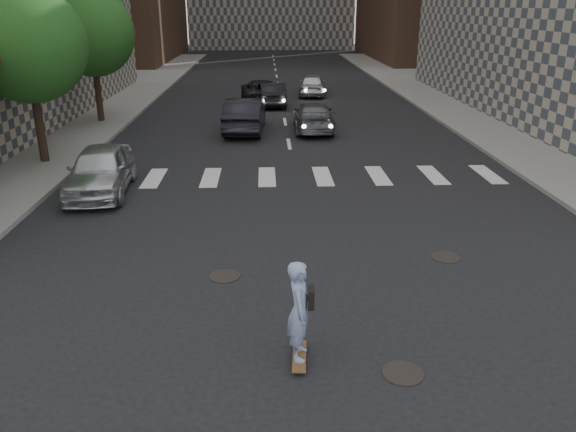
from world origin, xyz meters
The scene contains 15 objects.
ground centered at (0.00, 0.00, 0.00)m, with size 160.00×160.00×0.00m, color black.
sidewalk_left centered at (-14.50, 20.00, 0.07)m, with size 13.00×80.00×0.15m, color gray.
sidewalk_right centered at (14.50, 20.00, 0.07)m, with size 13.00×80.00×0.15m, color gray.
tree_b centered at (-9.45, 11.14, 4.65)m, with size 4.20×4.20×6.60m.
tree_c centered at (-9.45, 19.14, 4.65)m, with size 4.20×4.20×6.60m.
manhole_a centered at (1.20, -2.50, 0.01)m, with size 0.70×0.70×0.02m, color black.
manhole_b centered at (-2.00, 1.20, 0.01)m, with size 0.70×0.70×0.02m, color black.
manhole_c centered at (3.30, 2.00, 0.01)m, with size 0.70×0.70×0.02m, color black.
skateboarder centered at (-0.50, -2.06, 0.99)m, with size 0.50×0.96×1.88m.
silver_sedan centered at (-6.38, 7.48, 0.76)m, with size 1.80×4.47×1.52m, color silver.
traffic_car_a centered at (-2.00, 16.64, 0.81)m, with size 1.72×4.92×1.62m, color black.
traffic_car_b centered at (1.30, 16.78, 0.68)m, with size 1.90×4.67×1.36m, color #57585F.
traffic_car_c centered at (-1.25, 25.02, 0.72)m, with size 2.38×5.16×1.43m, color black.
traffic_car_d centered at (2.16, 28.00, 0.73)m, with size 1.71×4.26×1.45m, color #B8BAC0.
traffic_car_e centered at (-0.58, 24.00, 0.69)m, with size 1.47×4.22×1.39m, color black.
Camera 1 is at (-1.03, -10.24, 5.77)m, focal length 35.00 mm.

